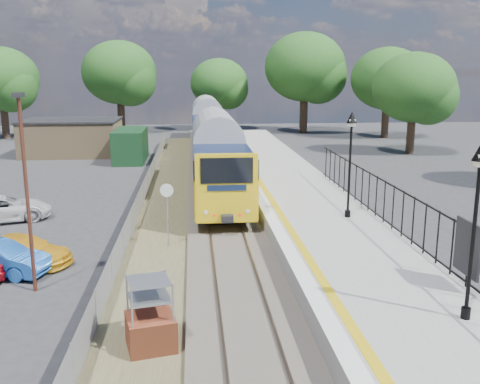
{
  "coord_description": "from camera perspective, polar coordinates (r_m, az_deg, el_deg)",
  "views": [
    {
      "loc": [
        -1.4,
        -16.15,
        7.07
      ],
      "look_at": [
        0.6,
        6.5,
        2.0
      ],
      "focal_mm": 40.0,
      "sensor_mm": 36.0,
      "label": 1
    }
  ],
  "objects": [
    {
      "name": "brick_plinth",
      "position": [
        14.36,
        -9.56,
        -12.9
      ],
      "size": [
        1.45,
        1.45,
        1.95
      ],
      "rotation": [
        0.0,
        0.0,
        0.23
      ],
      "color": "brown",
      "rests_on": "ground"
    },
    {
      "name": "train",
      "position": [
        42.99,
        -3.17,
        6.23
      ],
      "size": [
        2.82,
        40.83,
        3.51
      ],
      "color": "gold",
      "rests_on": "ground"
    },
    {
      "name": "car_white",
      "position": [
        28.43,
        -24.03,
        -1.63
      ],
      "size": [
        4.99,
        3.52,
        1.26
      ],
      "primitive_type": "imported",
      "rotation": [
        0.0,
        0.0,
        1.92
      ],
      "color": "silver",
      "rests_on": "ground"
    },
    {
      "name": "platform",
      "position": [
        25.66,
        7.74,
        -2.5
      ],
      "size": [
        5.0,
        70.0,
        0.9
      ],
      "primitive_type": "cube",
      "color": "gray",
      "rests_on": "ground"
    },
    {
      "name": "wire_fence",
      "position": [
        29.02,
        -10.46,
        -0.53
      ],
      "size": [
        0.06,
        52.0,
        1.2
      ],
      "color": "#999EA3",
      "rests_on": "ground"
    },
    {
      "name": "carpark_lamp",
      "position": [
        18.24,
        -21.88,
        1.11
      ],
      "size": [
        0.25,
        0.5,
        6.49
      ],
      "color": "#4D2419",
      "rests_on": "ground"
    },
    {
      "name": "outbuilding",
      "position": [
        48.62,
        -16.38,
        5.51
      ],
      "size": [
        10.8,
        10.1,
        3.12
      ],
      "color": "#967D54",
      "rests_on": "ground"
    },
    {
      "name": "speed_sign",
      "position": [
        21.94,
        -7.78,
        -1.35
      ],
      "size": [
        0.55,
        0.12,
        2.71
      ],
      "rotation": [
        0.0,
        0.0,
        -0.1
      ],
      "color": "#999EA3",
      "rests_on": "ground"
    },
    {
      "name": "ground",
      "position": [
        17.68,
        -0.09,
        -10.99
      ],
      "size": [
        120.0,
        120.0,
        0.0
      ],
      "primitive_type": "plane",
      "color": "#2D2D30",
      "rests_on": "ground"
    },
    {
      "name": "victorian_lamp_south",
      "position": [
        14.24,
        24.04,
        0.25
      ],
      "size": [
        0.44,
        0.44,
        4.6
      ],
      "color": "black",
      "rests_on": "platform"
    },
    {
      "name": "track_bed",
      "position": [
        26.76,
        -2.9,
        -2.56
      ],
      "size": [
        5.9,
        80.0,
        0.29
      ],
      "color": "#473F38",
      "rests_on": "ground"
    },
    {
      "name": "car_yellow",
      "position": [
        21.81,
        -21.98,
        -5.79
      ],
      "size": [
        4.04,
        2.81,
        1.09
      ],
      "primitive_type": "imported",
      "rotation": [
        0.0,
        0.0,
        1.19
      ],
      "color": "gold",
      "rests_on": "ground"
    },
    {
      "name": "platform_edge",
      "position": [
        25.17,
        3.18,
        -1.63
      ],
      "size": [
        0.9,
        70.0,
        0.01
      ],
      "color": "silver",
      "rests_on": "platform"
    },
    {
      "name": "tree_line",
      "position": [
        58.22,
        -2.35,
        12.1
      ],
      "size": [
        56.8,
        43.8,
        11.88
      ],
      "color": "#332319",
      "rests_on": "ground"
    },
    {
      "name": "palisade_fence",
      "position": [
        20.7,
        17.73,
        -2.69
      ],
      "size": [
        0.12,
        26.0,
        2.0
      ],
      "color": "black",
      "rests_on": "platform"
    },
    {
      "name": "victorian_lamp_north",
      "position": [
        23.3,
        11.75,
        5.48
      ],
      "size": [
        0.44,
        0.44,
        4.6
      ],
      "color": "black",
      "rests_on": "platform"
    }
  ]
}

